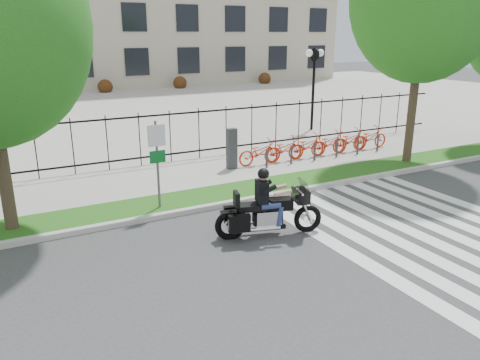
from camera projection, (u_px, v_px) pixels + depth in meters
name	position (u px, v px, depth m)	size (l,w,h in m)	color
ground	(268.00, 274.00, 10.01)	(120.00, 120.00, 0.00)	#38383A
curb	(194.00, 210.00, 13.44)	(60.00, 0.20, 0.15)	#B1AFA7
grass_verge	(183.00, 201.00, 14.16)	(60.00, 1.50, 0.15)	#1E5415
sidewalk	(156.00, 179.00, 16.26)	(60.00, 3.50, 0.15)	#ADAAA2
plaza	(72.00, 110.00, 31.03)	(80.00, 34.00, 0.10)	#ADAAA2
crosswalk_stripes	(426.00, 231.00, 12.18)	(5.70, 8.00, 0.01)	silver
iron_fence	(140.00, 140.00, 17.41)	(30.00, 0.06, 2.00)	black
lamp_post_right	(314.00, 69.00, 23.65)	(1.06, 0.70, 4.25)	black
bike_share_station	(317.00, 145.00, 18.90)	(7.78, 0.86, 1.50)	#2D2D33
sign_pole_regulatory	(157.00, 153.00, 12.97)	(0.50, 0.09, 2.50)	#59595B
motorcycle_rider	(269.00, 209.00, 11.71)	(2.73, 1.24, 2.16)	black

